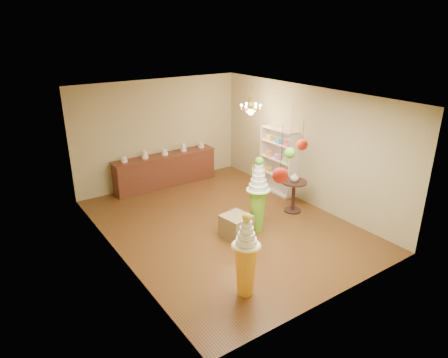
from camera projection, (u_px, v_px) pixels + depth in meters
floor at (224, 224)px, 9.33m from camera, size 6.50×6.50×0.00m
ceiling at (224, 95)px, 8.24m from camera, size 6.50×6.50×0.00m
wall_back at (159, 133)px, 11.28m from camera, size 5.00×0.04×3.00m
wall_front at (341, 220)px, 6.29m from camera, size 5.00×0.04×3.00m
wall_left at (114, 189)px, 7.47m from camera, size 0.04×6.50×3.00m
wall_right at (305, 146)px, 10.10m from camera, size 0.04×6.50×3.00m
pedestal_green at (258, 201)px, 8.82m from camera, size 0.52×0.52×1.75m
pedestal_orange at (246, 262)px, 6.75m from camera, size 0.56×0.56×1.54m
burlap_riser at (236, 226)px, 8.72m from camera, size 0.64×0.64×0.51m
sideboard at (166, 170)px, 11.44m from camera, size 3.04×0.54×1.16m
shelving_unit at (278, 161)px, 10.85m from camera, size 0.33×1.20×1.80m
round_table at (294, 192)px, 9.81m from camera, size 0.66×0.66×0.80m
vase at (295, 177)px, 9.67m from camera, size 0.27×0.27×0.22m
pom_red_left at (280, 175)px, 6.23m from camera, size 0.25×0.25×0.95m
pom_green_mid at (290, 153)px, 7.97m from camera, size 0.22×0.22×1.14m
pom_red_right at (302, 145)px, 6.32m from camera, size 0.18×0.18×0.49m
chandelier at (251, 110)px, 10.33m from camera, size 0.74×0.74×0.85m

